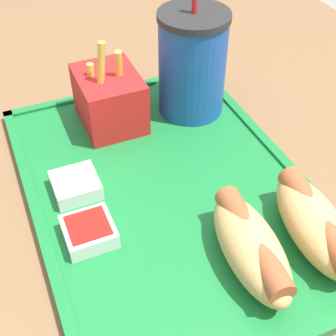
% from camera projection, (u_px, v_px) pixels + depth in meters
% --- Properties ---
extents(food_tray, '(0.44, 0.30, 0.01)m').
position_uv_depth(food_tray, '(168.00, 190.00, 0.54)').
color(food_tray, '#197233').
rests_on(food_tray, dining_table).
extents(soda_cup, '(0.09, 0.09, 0.17)m').
position_uv_depth(soda_cup, '(192.00, 64.00, 0.60)').
color(soda_cup, '#194CA5').
rests_on(soda_cup, food_tray).
extents(hot_dog_far, '(0.14, 0.07, 0.05)m').
position_uv_depth(hot_dog_far, '(314.00, 223.00, 0.46)').
color(hot_dog_far, tan).
rests_on(hot_dog_far, food_tray).
extents(hot_dog_near, '(0.14, 0.07, 0.05)m').
position_uv_depth(hot_dog_near, '(251.00, 246.00, 0.44)').
color(hot_dog_near, tan).
rests_on(hot_dog_near, food_tray).
extents(fries_carton, '(0.09, 0.08, 0.12)m').
position_uv_depth(fries_carton, '(109.00, 99.00, 0.60)').
color(fries_carton, red).
rests_on(fries_carton, food_tray).
extents(sauce_cup_mayo, '(0.05, 0.05, 0.02)m').
position_uv_depth(sauce_cup_mayo, '(76.00, 185.00, 0.52)').
color(sauce_cup_mayo, silver).
rests_on(sauce_cup_mayo, food_tray).
extents(sauce_cup_ketchup, '(0.05, 0.05, 0.02)m').
position_uv_depth(sauce_cup_ketchup, '(89.00, 231.00, 0.47)').
color(sauce_cup_ketchup, silver).
rests_on(sauce_cup_ketchup, food_tray).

